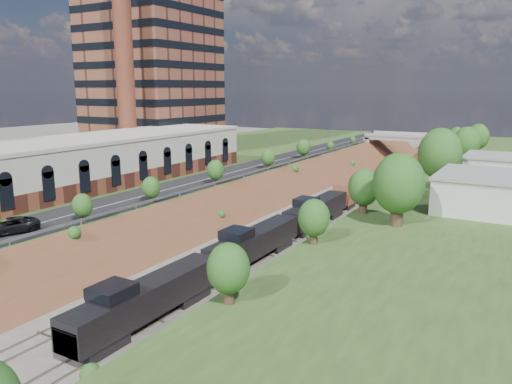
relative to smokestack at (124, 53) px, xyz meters
name	(u,v)px	position (x,y,z in m)	size (l,w,h in m)	color
platform_left	(158,177)	(3.00, 4.00, -22.50)	(44.00, 180.00, 5.00)	#315021
embankment_left	(259,204)	(25.00, 4.00, -25.00)	(7.07, 180.00, 7.07)	brown
embankment_right	(389,221)	(47.00, 4.00, -25.00)	(7.07, 180.00, 7.07)	brown
rail_left_track	(304,209)	(33.40, 4.00, -24.91)	(1.58, 180.00, 0.18)	gray
rail_right_track	(335,213)	(38.60, 4.00, -24.91)	(1.58, 180.00, 0.18)	gray
road	(236,172)	(20.50, 4.00, -19.95)	(8.00, 180.00, 0.10)	black
guardrail	(256,171)	(24.60, 3.80, -19.45)	(0.10, 171.00, 0.70)	#99999E
commercial_building	(80,163)	(8.00, -18.00, -16.49)	(14.30, 62.30, 7.00)	brown
highrise_tower	(150,20)	(-8.00, 16.00, 7.88)	(22.00, 22.00, 53.90)	brown
smokestack	(124,53)	(0.00, 0.00, 0.00)	(3.20, 3.20, 40.00)	brown
overpass	(414,143)	(36.00, 66.00, -20.08)	(24.50, 8.30, 7.40)	gray
white_building_near	(480,193)	(59.50, -4.00, -18.00)	(9.00, 12.00, 4.00)	silver
white_building_far	(494,168)	(59.00, 18.00, -18.20)	(8.00, 10.00, 3.60)	silver
tree_right_large	(399,184)	(53.00, -16.00, -15.62)	(5.25, 5.25, 7.61)	#473323
tree_left_crest	(48,213)	(24.20, -36.00, -17.96)	(2.45, 2.45, 3.55)	#473323
freight_train	(390,170)	(38.60, 34.46, -22.57)	(2.74, 155.02, 4.55)	black
suv	(9,226)	(21.23, -38.19, -19.14)	(2.51, 5.44, 1.51)	black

